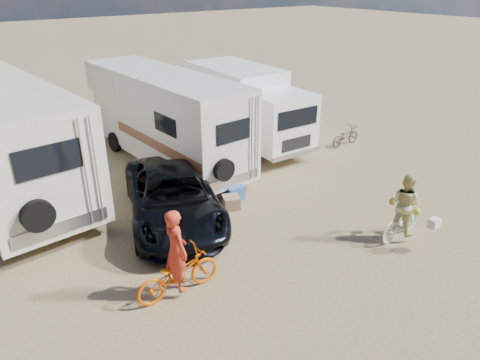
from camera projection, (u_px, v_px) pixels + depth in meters
ground at (288, 248)px, 11.55m from camera, size 140.00×140.00×0.00m
rv_main at (165, 120)px, 16.08m from camera, size 2.69×8.01×3.35m
rv_left at (5, 146)px, 13.23m from camera, size 3.48×8.09×3.61m
box_truck at (247, 108)px, 18.03m from camera, size 2.61×6.28×3.07m
dark_suv at (173, 196)px, 12.60m from camera, size 4.11×5.80×1.47m
bike_man at (178, 274)px, 9.70m from camera, size 1.98×0.71×1.03m
bike_woman at (402, 220)px, 11.83m from camera, size 1.74×0.60×1.03m
rider_man at (177, 257)px, 9.51m from camera, size 0.47×0.71×1.92m
rider_woman at (404, 210)px, 11.70m from camera, size 0.68×0.85×1.66m
bike_parked at (345, 136)px, 18.28m from camera, size 1.54×0.58×0.80m
cooler at (234, 193)px, 13.95m from camera, size 0.58×0.43×0.46m
crate at (231, 202)px, 13.43m from camera, size 0.64×0.64×0.39m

